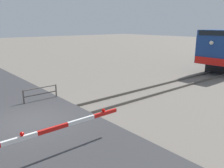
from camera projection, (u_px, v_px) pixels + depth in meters
name	position (u px, v px, depth m)	size (l,w,h in m)	color
ground_plane	(31.00, 125.00, 10.91)	(160.00, 160.00, 0.00)	slate
rail_track_left	(25.00, 119.00, 11.43)	(0.08, 80.00, 0.15)	#59544C
rail_track_right	(37.00, 128.00, 10.36)	(0.08, 80.00, 0.15)	#59544C
road_surface	(31.00, 123.00, 10.89)	(36.00, 5.67, 0.16)	#38383A
guard_railing	(40.00, 93.00, 13.90)	(0.08, 2.12, 0.95)	#4C4742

